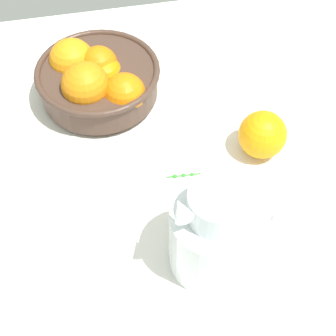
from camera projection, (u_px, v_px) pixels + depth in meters
ground_plane at (172, 186)px, 88.88cm from camera, size 127.42×100.31×3.00cm
fruit_bowl at (97, 79)px, 95.78cm from camera, size 23.39×23.39×11.61cm
juice_pitcher at (213, 238)px, 73.74cm from camera, size 17.13×12.72×18.09cm
loose_orange_1 at (263, 135)px, 88.41cm from camera, size 8.47×8.47×8.47cm
herb_sprig_0 at (183, 175)px, 88.15cm from camera, size 6.05×0.96×0.84cm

